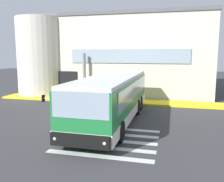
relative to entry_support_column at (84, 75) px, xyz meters
The scene contains 9 objects.
ground_plane 6.44m from the entry_support_column, 62.51° to the right, with size 80.00×90.00×0.02m, color #353538.
bay_paint_stripes 10.94m from the entry_support_column, 63.39° to the right, with size 4.40×3.96×0.01m.
terminal_building 6.70m from the entry_support_column, 70.66° to the left, with size 18.08×13.80×7.64m.
boarding_curb 3.52m from the entry_support_column, 12.05° to the right, with size 20.28×2.00×0.15m, color yellow.
entry_support_column is the anchor object (origin of this frame).
bus_main_foreground 7.67m from the entry_support_column, 57.01° to the right, with size 3.09×10.49×2.70m.
passenger_near_column 1.57m from the entry_support_column, 50.07° to the right, with size 0.52×0.50×1.68m.
passenger_by_doorway 2.46m from the entry_support_column, 21.22° to the right, with size 0.59×0.26×1.68m.
safety_bollard_yellow 3.44m from the entry_support_column, 36.67° to the right, with size 0.18×0.18×0.90m, color yellow.
Camera 1 is at (4.70, -14.54, 3.96)m, focal length 38.56 mm.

